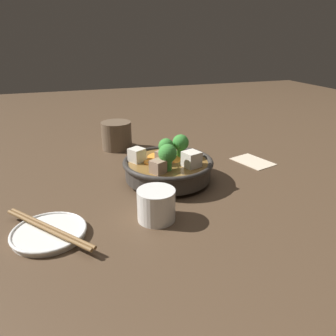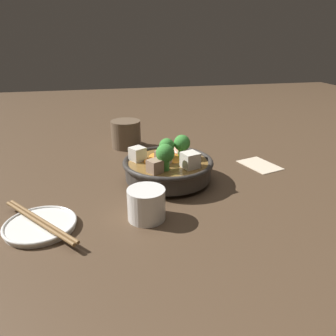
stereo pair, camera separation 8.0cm
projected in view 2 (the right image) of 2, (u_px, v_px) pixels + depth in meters
ground_plane at (168, 181)px, 0.81m from camera, size 3.00×3.00×0.00m
stirfry_bowl at (168, 166)px, 0.80m from camera, size 0.22×0.22×0.11m
side_saucer at (40, 225)px, 0.61m from camera, size 0.13×0.13×0.01m
tea_cup at (146, 204)px, 0.64m from camera, size 0.07×0.07×0.06m
dark_mug at (126, 134)px, 1.04m from camera, size 0.12×0.09×0.09m
napkin at (260, 165)px, 0.91m from camera, size 0.13×0.10×0.00m
chopsticks_pair at (39, 221)px, 0.61m from camera, size 0.19×0.15×0.01m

